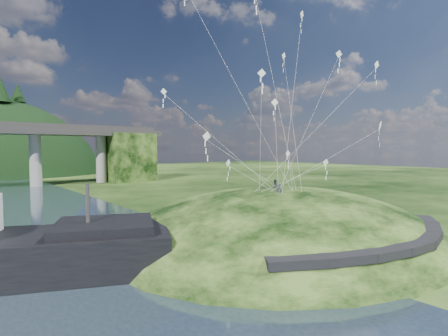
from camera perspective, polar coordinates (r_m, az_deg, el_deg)
ground at (r=29.75m, az=1.39°, el=-14.39°), size 320.00×320.00×0.00m
grass_hill at (r=36.93m, az=9.01°, el=-13.33°), size 36.00×32.00×13.00m
footpath at (r=29.31m, az=26.04°, el=-10.76°), size 22.29×5.84×0.83m
wooden_dock at (r=33.16m, az=-10.11°, el=-11.72°), size 15.02×7.94×1.09m
kite_flyers at (r=35.35m, az=8.49°, el=-2.03°), size 3.18×3.44×1.74m
kite_swarm at (r=37.84m, az=9.42°, el=13.80°), size 19.94×16.79×19.85m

